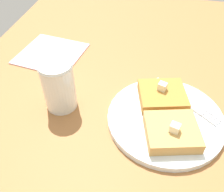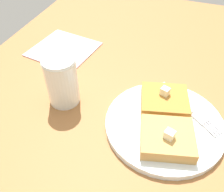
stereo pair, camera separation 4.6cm
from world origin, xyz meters
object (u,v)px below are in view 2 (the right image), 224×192
Objects in this scene: plate at (164,124)px; fork at (192,110)px; napkin at (64,49)px; syrup_jar at (62,83)px.

plate is 1.68× the size of fork.
plate is 34.28cm from napkin.
syrup_jar is at bearing 89.80° from plate.
fork is at bearing -42.46° from plate.
napkin is (16.59, 9.13, -4.47)cm from syrup_jar.
plate is at bearing 137.54° from fork.
syrup_jar is 19.46cm from napkin.
plate reaches higher than napkin.
napkin is at bearing 28.81° from syrup_jar.
fork is 25.71cm from syrup_jar.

